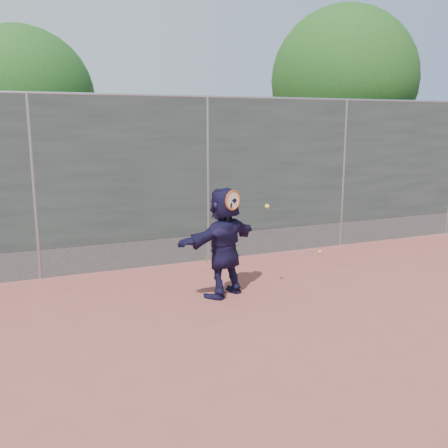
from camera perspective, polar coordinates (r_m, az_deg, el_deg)
name	(u,v)px	position (r m, az deg, el deg)	size (l,w,h in m)	color
ground	(308,328)	(6.52, 9.60, -11.64)	(80.00, 80.00, 0.00)	#9E4C42
player	(224,242)	(7.36, 0.00, -2.08)	(1.52, 0.48, 1.63)	#181334
ball_ground	(320,252)	(10.08, 10.89, -3.14)	(0.07, 0.07, 0.07)	yellow
fence	(208,176)	(9.19, -1.87, 5.47)	(20.00, 0.06, 3.03)	#38423D
swing_action	(236,202)	(7.09, 1.38, 2.51)	(0.68, 0.20, 0.51)	#C94912
tree_right	(348,85)	(13.44, 14.01, 15.19)	(3.78, 3.60, 5.39)	#382314
tree_left	(30,104)	(11.59, -21.30, 12.68)	(3.15, 3.00, 4.53)	#382314
weed_clump	(225,253)	(9.45, 0.11, -3.29)	(0.68, 0.07, 0.30)	#387226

